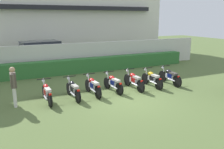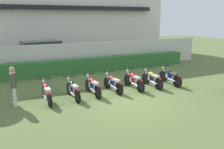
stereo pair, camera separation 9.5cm
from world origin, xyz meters
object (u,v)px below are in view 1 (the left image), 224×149
Objects in this scene: motorcycle_in_row_3 at (113,83)px; motorcycle_in_row_4 at (134,80)px; inspector_person at (13,83)px; motorcycle_in_row_6 at (170,76)px; motorcycle_in_row_1 at (73,89)px; motorcycle_in_row_2 at (93,86)px; motorcycle_in_row_0 at (47,92)px; parked_car at (43,54)px; motorcycle_in_row_5 at (152,79)px.

motorcycle_in_row_4 is at bearing -96.94° from motorcycle_in_row_3.
motorcycle_in_row_6 is at bearing -0.76° from inspector_person.
motorcycle_in_row_2 is at bearing -87.64° from motorcycle_in_row_1.
motorcycle_in_row_0 is 0.95× the size of motorcycle_in_row_4.
motorcycle_in_row_4 is 1.05× the size of motorcycle_in_row_6.
motorcycle_in_row_6 is 7.91m from inspector_person.
motorcycle_in_row_0 is at bearing -106.03° from parked_car.
motorcycle_in_row_2 is 0.93× the size of motorcycle_in_row_4.
motorcycle_in_row_3 is (2.08, 0.15, 0.00)m from motorcycle_in_row_1.
motorcycle_in_row_4 is at bearing -90.17° from motorcycle_in_row_1.
motorcycle_in_row_3 is (3.25, 0.12, 0.00)m from motorcycle_in_row_0.
motorcycle_in_row_3 is 4.56m from inspector_person.
motorcycle_in_row_5 is 1.10× the size of inspector_person.
motorcycle_in_row_6 reaches higher than motorcycle_in_row_4.
motorcycle_in_row_3 is 0.99× the size of motorcycle_in_row_5.
motorcycle_in_row_6 reaches higher than motorcycle_in_row_2.
motorcycle_in_row_5 is 0.98× the size of motorcycle_in_row_6.
motorcycle_in_row_3 reaches higher than motorcycle_in_row_1.
motorcycle_in_row_5 is 1.14m from motorcycle_in_row_6.
inspector_person reaches higher than motorcycle_in_row_5.
inspector_person is at bearing 88.03° from motorcycle_in_row_2.
motorcycle_in_row_2 is at bearing -89.15° from motorcycle_in_row_0.
motorcycle_in_row_2 is 4.47m from motorcycle_in_row_6.
parked_car is 2.50× the size of motorcycle_in_row_6.
motorcycle_in_row_6 is at bearing -97.11° from motorcycle_in_row_3.
motorcycle_in_row_6 is (6.61, -0.04, 0.02)m from motorcycle_in_row_0.
inspector_person reaches higher than motorcycle_in_row_1.
parked_car is at bearing -9.11° from motorcycle_in_row_0.
motorcycle_in_row_0 is 1.02× the size of motorcycle_in_row_5.
motorcycle_in_row_1 is (-0.10, -8.22, -0.49)m from parked_car.
parked_car reaches higher than motorcycle_in_row_6.
motorcycle_in_row_1 is 1.00× the size of motorcycle_in_row_5.
motorcycle_in_row_5 is at bearing -93.41° from motorcycle_in_row_4.
inspector_person is (-3.43, 0.02, 0.54)m from motorcycle_in_row_2.
motorcycle_in_row_2 is 1.10× the size of inspector_person.
parked_car is 8.31m from motorcycle_in_row_0.
motorcycle_in_row_0 is 1.12× the size of inspector_person.
motorcycle_in_row_5 is (1.07, -0.07, -0.01)m from motorcycle_in_row_4.
motorcycle_in_row_6 is (4.47, -0.09, 0.00)m from motorcycle_in_row_2.
motorcycle_in_row_0 is at bearing 87.90° from motorcycle_in_row_3.
motorcycle_in_row_2 is (2.14, 0.04, 0.01)m from motorcycle_in_row_0.
inspector_person is (-4.53, -0.06, 0.55)m from motorcycle_in_row_3.
motorcycle_in_row_2 reaches higher than motorcycle_in_row_5.
motorcycle_in_row_3 is at bearing 0.78° from inspector_person.
parked_car is 2.56× the size of motorcycle_in_row_1.
motorcycle_in_row_6 is 1.12× the size of inspector_person.
motorcycle_in_row_1 is 0.98m from motorcycle_in_row_2.
inspector_person is at bearing 85.94° from motorcycle_in_row_1.
motorcycle_in_row_5 is (5.47, -0.00, 0.01)m from motorcycle_in_row_0.
parked_car reaches higher than inspector_person.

